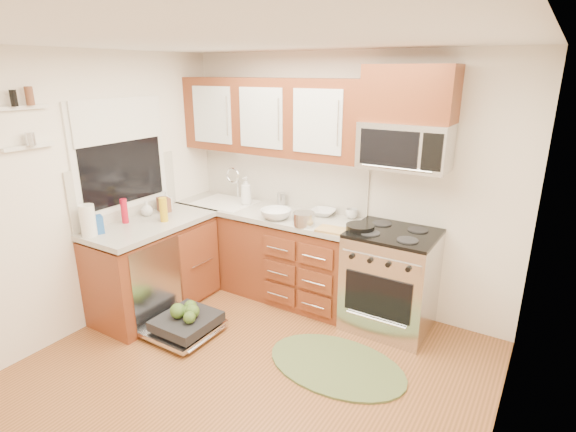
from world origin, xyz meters
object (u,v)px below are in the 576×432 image
Objects in this scene: paper_towel_roll at (88,221)px; rug at (336,365)px; range at (390,280)px; cup at (352,214)px; sink at (225,213)px; bowl_a at (323,212)px; cutting_board at (333,230)px; stock_pot at (304,219)px; skillet at (360,227)px; microwave at (405,146)px; dishwasher at (184,324)px; bowl_b at (276,214)px; upper_cabinets at (271,117)px.

rug is at bearing 16.29° from paper_towel_roll.
cup is (-0.51, 0.22, 0.50)m from range.
sink is 2.54× the size of bowl_a.
paper_towel_roll is at bearing -163.71° from rug.
bowl_a is (-0.66, 0.99, 0.94)m from rug.
cutting_board reaches higher than rug.
paper_towel_roll reaches higher than cutting_board.
stock_pot is 0.52m from cup.
cup is (0.28, 0.06, 0.02)m from bowl_a.
microwave is at bearing 39.34° from skillet.
paper_towel_roll reaches higher than skillet.
cutting_board is (1.04, 0.92, 0.84)m from dishwasher.
bowl_b reaches higher than rug.
range is 1.26m from bowl_b.
cup reaches higher than skillet.
stock_pot is at bearing -169.24° from skillet.
stock_pot is at bearing -92.10° from bowl_a.
microwave is 1.09m from bowl_a.
dishwasher is at bearing -70.80° from sink.
cutting_board is (1.43, -0.20, 0.14)m from sink.
upper_cabinets reaches higher than cutting_board.
upper_cabinets is 1.99m from range.
rug is 1.34m from stock_pot.
bowl_b is at bearing -171.04° from range.
paper_towel_roll is at bearing -146.17° from skillet.
cup is at bearing 55.24° from stock_pot.
paper_towel_roll is at bearing -131.87° from bowl_b.
range is 3.14× the size of bowl_b.
upper_cabinets is 2.70× the size of microwave.
microwave is 3.11× the size of bowl_a.
stock_pot is 1.93m from paper_towel_roll.
dishwasher is at bearing 23.39° from paper_towel_roll.
bowl_a is 0.49m from bowl_b.
cup is at bearing 168.92° from microwave.
cup is (1.03, 1.35, 0.87)m from dishwasher.
cutting_board is at bearing -155.45° from skillet.
cutting_board is at bearing -2.68° from bowl_b.
bowl_b is (-0.64, 0.03, 0.04)m from cutting_board.
paper_towel_roll is (-0.74, -0.32, 0.97)m from dishwasher.
microwave is at bearing 90.00° from range.
microwave is at bearing -1.02° from upper_cabinets.
bowl_b is at bearing -50.97° from upper_cabinets.
rug is 5.58× the size of stock_pot.
paper_towel_roll is at bearing -136.66° from cup.
paper_towel_roll is (-1.78, -1.24, 0.13)m from cutting_board.
stock_pot is (-0.67, 0.61, 0.98)m from rug.
range is at bearing -90.00° from microwave.
bowl_a is (-0.52, 0.27, -0.02)m from skillet.
rug is at bearing -56.23° from bowl_a.
bowl_b reaches higher than cutting_board.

